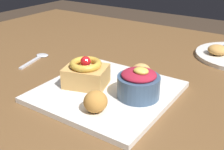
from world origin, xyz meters
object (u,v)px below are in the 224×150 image
at_px(berry_ramekin, 139,84).
at_px(fritter_front, 96,102).
at_px(front_plate, 107,92).
at_px(spoon, 37,58).
at_px(fritter_middle, 141,72).
at_px(back_pastry, 218,50).
at_px(cake_slice, 86,73).

distance_m(berry_ramekin, fritter_front, 0.11).
relative_size(front_plate, fritter_front, 5.82).
bearing_deg(front_plate, spoon, 168.17).
xyz_separation_m(berry_ramekin, fritter_front, (-0.04, -0.10, -0.01)).
xyz_separation_m(front_plate, fritter_front, (0.03, -0.09, 0.03)).
xyz_separation_m(fritter_front, spoon, (-0.33, 0.15, -0.03)).
bearing_deg(fritter_front, fritter_middle, 88.90).
bearing_deg(back_pastry, fritter_middle, -110.81).
bearing_deg(fritter_middle, front_plate, -112.90).
bearing_deg(front_plate, back_pastry, 68.68).
bearing_deg(spoon, front_plate, -116.74).
height_order(front_plate, cake_slice, cake_slice).
xyz_separation_m(fritter_middle, spoon, (-0.34, -0.03, -0.03)).
height_order(cake_slice, fritter_front, cake_slice).
relative_size(back_pastry, spoon, 0.46).
distance_m(front_plate, fritter_middle, 0.10).
bearing_deg(back_pastry, front_plate, -111.32).
bearing_deg(berry_ramekin, back_pastry, 78.89).
relative_size(berry_ramekin, fritter_front, 1.88).
height_order(front_plate, fritter_middle, fritter_middle).
relative_size(cake_slice, back_pastry, 1.94).
bearing_deg(berry_ramekin, front_plate, -171.87).
xyz_separation_m(fritter_front, fritter_middle, (0.00, 0.18, -0.00)).
distance_m(fritter_middle, spoon, 0.34).
bearing_deg(cake_slice, fritter_middle, 47.41).
bearing_deg(fritter_front, back_pastry, 76.41).
relative_size(front_plate, spoon, 2.26).
xyz_separation_m(berry_ramekin, spoon, (-0.37, 0.05, -0.04)).
xyz_separation_m(front_plate, cake_slice, (-0.05, -0.01, 0.04)).
bearing_deg(back_pastry, fritter_front, -103.59).
distance_m(fritter_front, fritter_middle, 0.18).
bearing_deg(fritter_middle, cake_slice, -132.59).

